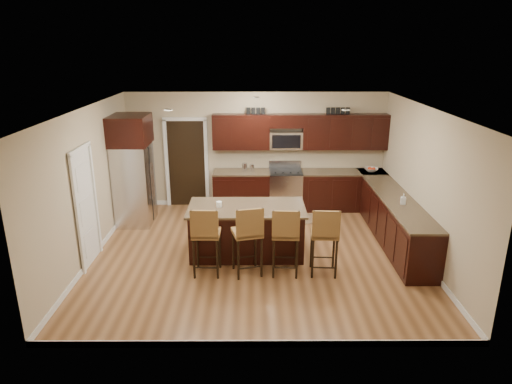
{
  "coord_description": "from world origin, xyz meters",
  "views": [
    {
      "loc": [
        -0.04,
        -7.73,
        3.76
      ],
      "look_at": [
        -0.02,
        0.4,
        1.09
      ],
      "focal_mm": 32.0,
      "sensor_mm": 36.0,
      "label": 1
    }
  ],
  "objects_px": {
    "island": "(247,232)",
    "stool_extra": "(325,234)",
    "range": "(285,190)",
    "stool_right": "(286,234)",
    "refrigerator": "(133,169)",
    "stool_mid": "(248,233)",
    "stool_left": "(206,234)"
  },
  "relations": [
    {
      "from": "refrigerator",
      "to": "stool_extra",
      "type": "distance_m",
      "value": 4.47
    },
    {
      "from": "island",
      "to": "refrigerator",
      "type": "height_order",
      "value": "refrigerator"
    },
    {
      "from": "stool_left",
      "to": "stool_extra",
      "type": "xyz_separation_m",
      "value": [
        1.97,
        0.0,
        -0.01
      ]
    },
    {
      "from": "stool_mid",
      "to": "island",
      "type": "bearing_deg",
      "value": 77.69
    },
    {
      "from": "range",
      "to": "island",
      "type": "xyz_separation_m",
      "value": [
        -0.87,
        -2.4,
        -0.04
      ]
    },
    {
      "from": "island",
      "to": "stool_extra",
      "type": "xyz_separation_m",
      "value": [
        1.31,
        -0.85,
        0.32
      ]
    },
    {
      "from": "stool_left",
      "to": "stool_right",
      "type": "xyz_separation_m",
      "value": [
        1.32,
        0.0,
        -0.01
      ]
    },
    {
      "from": "island",
      "to": "stool_right",
      "type": "relative_size",
      "value": 1.77
    },
    {
      "from": "island",
      "to": "stool_left",
      "type": "relative_size",
      "value": 1.75
    },
    {
      "from": "refrigerator",
      "to": "island",
      "type": "bearing_deg",
      "value": -32.45
    },
    {
      "from": "range",
      "to": "stool_mid",
      "type": "relative_size",
      "value": 0.9
    },
    {
      "from": "stool_extra",
      "to": "stool_right",
      "type": "bearing_deg",
      "value": -176.53
    },
    {
      "from": "stool_right",
      "to": "stool_extra",
      "type": "xyz_separation_m",
      "value": [
        0.65,
        0.0,
        0.0
      ]
    },
    {
      "from": "range",
      "to": "stool_extra",
      "type": "distance_m",
      "value": 3.29
    },
    {
      "from": "range",
      "to": "refrigerator",
      "type": "bearing_deg",
      "value": -165.51
    },
    {
      "from": "range",
      "to": "refrigerator",
      "type": "xyz_separation_m",
      "value": [
        -3.3,
        -0.85,
        0.74
      ]
    },
    {
      "from": "stool_extra",
      "to": "stool_left",
      "type": "bearing_deg",
      "value": -176.51
    },
    {
      "from": "island",
      "to": "stool_mid",
      "type": "xyz_separation_m",
      "value": [
        0.04,
        -0.85,
        0.34
      ]
    },
    {
      "from": "range",
      "to": "stool_right",
      "type": "relative_size",
      "value": 0.92
    },
    {
      "from": "stool_left",
      "to": "stool_mid",
      "type": "height_order",
      "value": "stool_mid"
    },
    {
      "from": "stool_mid",
      "to": "stool_extra",
      "type": "bearing_deg",
      "value": -14.82
    },
    {
      "from": "island",
      "to": "stool_extra",
      "type": "distance_m",
      "value": 1.59
    },
    {
      "from": "stool_left",
      "to": "refrigerator",
      "type": "bearing_deg",
      "value": 128.17
    },
    {
      "from": "stool_right",
      "to": "refrigerator",
      "type": "xyz_separation_m",
      "value": [
        -3.09,
        2.4,
        0.46
      ]
    },
    {
      "from": "range",
      "to": "stool_mid",
      "type": "height_order",
      "value": "stool_mid"
    },
    {
      "from": "stool_right",
      "to": "stool_left",
      "type": "bearing_deg",
      "value": -176.5
    },
    {
      "from": "range",
      "to": "stool_mid",
      "type": "xyz_separation_m",
      "value": [
        -0.83,
        -3.25,
        0.3
      ]
    },
    {
      "from": "stool_right",
      "to": "island",
      "type": "bearing_deg",
      "value": 131.14
    },
    {
      "from": "stool_left",
      "to": "stool_extra",
      "type": "distance_m",
      "value": 1.97
    },
    {
      "from": "island",
      "to": "range",
      "type": "bearing_deg",
      "value": 69.89
    },
    {
      "from": "stool_right",
      "to": "refrigerator",
      "type": "distance_m",
      "value": 3.94
    },
    {
      "from": "stool_mid",
      "to": "stool_right",
      "type": "distance_m",
      "value": 0.62
    }
  ]
}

